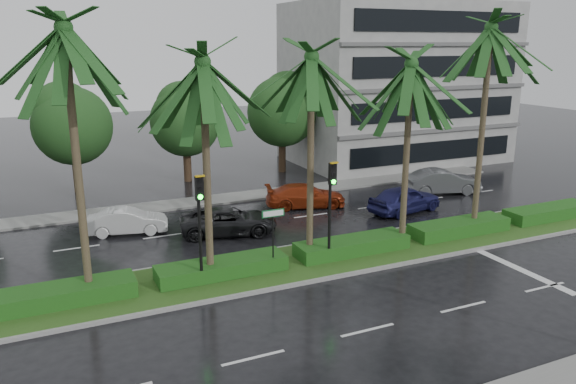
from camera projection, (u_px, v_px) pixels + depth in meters
name	position (u px, v px, depth m)	size (l,w,h in m)	color
ground	(301.00, 275.00, 22.71)	(120.00, 120.00, 0.00)	black
far_sidewalk	(212.00, 200.00, 33.23)	(40.00, 2.00, 0.12)	slate
median	(290.00, 264.00, 23.57)	(36.00, 4.00, 0.15)	gray
hedge	(290.00, 256.00, 23.47)	(35.20, 1.40, 0.60)	#204614
lane_markings	(370.00, 266.00, 23.56)	(34.00, 13.06, 0.01)	silver
palm_row	(260.00, 66.00, 20.97)	(26.30, 4.20, 10.42)	#3D2E23
signal_median_left	(200.00, 214.00, 20.59)	(0.34, 0.42, 4.36)	black
signal_median_right	(331.00, 197.00, 22.80)	(0.34, 0.42, 4.36)	black
street_sign	(273.00, 225.00, 22.18)	(0.95, 0.09, 2.60)	black
bg_trees	(180.00, 116.00, 36.88)	(32.75, 4.97, 7.18)	#352318
building	(396.00, 84.00, 43.82)	(16.00, 10.00, 12.00)	gray
car_white	(127.00, 221.00, 27.47)	(3.83, 1.33, 1.26)	silver
car_darkgrey	(229.00, 221.00, 27.42)	(4.71, 2.17, 1.31)	black
car_red	(306.00, 196.00, 31.94)	(4.53, 1.84, 1.32)	maroon
car_blue	(405.00, 199.00, 30.91)	(4.40, 1.77, 1.50)	#1A1B50
car_grey	(442.00, 182.00, 34.74)	(4.62, 1.61, 1.52)	#4F5154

